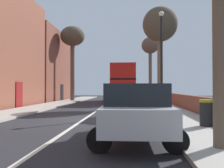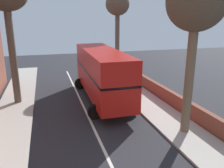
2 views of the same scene
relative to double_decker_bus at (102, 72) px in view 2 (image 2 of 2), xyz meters
name	(u,v)px [view 2 (image 2 of 2)]	position (x,y,z in m)	size (l,w,h in m)	color
double_decker_bus	(102,72)	(0.00, 0.00, 0.00)	(3.65, 10.34, 4.06)	red
street_tree_right_1	(196,5)	(3.27, -6.76, 4.67)	(3.05, 3.05, 8.63)	brown
street_tree_right_3	(117,8)	(3.54, 7.06, 5.08)	(2.51, 2.51, 8.91)	brown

